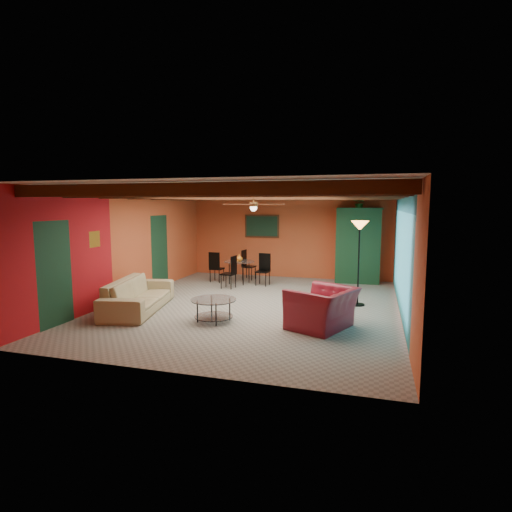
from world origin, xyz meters
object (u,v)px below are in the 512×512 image
(floor_lamp, at_px, (359,263))
(sofa, at_px, (139,295))
(vase, at_px, (239,249))
(armchair, at_px, (322,308))
(dining_table, at_px, (239,268))
(armoire, at_px, (358,246))
(potted_plant, at_px, (360,202))
(coffee_table, at_px, (214,310))

(floor_lamp, bearing_deg, sofa, -158.41)
(floor_lamp, height_order, vase, floor_lamp)
(armchair, distance_m, dining_table, 4.82)
(armchair, relative_size, floor_lamp, 0.60)
(dining_table, relative_size, armoire, 0.82)
(armoire, relative_size, floor_lamp, 1.10)
(potted_plant, distance_m, vase, 3.86)
(sofa, relative_size, vase, 11.65)
(sofa, relative_size, armchair, 2.01)
(floor_lamp, bearing_deg, armchair, -105.60)
(armchair, bearing_deg, potted_plant, -161.82)
(sofa, bearing_deg, floor_lamp, -80.77)
(armoire, relative_size, potted_plant, 5.05)
(vase, bearing_deg, coffee_table, -78.73)
(dining_table, xyz_separation_m, potted_plant, (3.39, 1.21, 1.95))
(armchair, bearing_deg, floor_lamp, -172.39)
(sofa, relative_size, floor_lamp, 1.21)
(sofa, bearing_deg, dining_table, -30.10)
(armoire, bearing_deg, floor_lamp, -91.31)
(dining_table, bearing_deg, vase, 0.00)
(coffee_table, distance_m, floor_lamp, 3.59)
(coffee_table, bearing_deg, armchair, 4.01)
(armoire, bearing_deg, vase, -164.24)
(potted_plant, bearing_deg, armoire, 0.00)
(floor_lamp, height_order, potted_plant, potted_plant)
(coffee_table, xyz_separation_m, dining_table, (-0.79, 3.96, 0.23))
(dining_table, distance_m, armoire, 3.66)
(sofa, height_order, vase, vase)
(coffee_table, distance_m, armoire, 5.85)
(sofa, height_order, dining_table, dining_table)
(potted_plant, bearing_deg, coffee_table, -116.74)
(sofa, distance_m, coffee_table, 1.98)
(sofa, xyz_separation_m, dining_table, (1.15, 3.60, 0.12))
(sofa, xyz_separation_m, armchair, (4.10, -0.20, 0.04))
(armoire, xyz_separation_m, vase, (-3.39, -1.21, -0.06))
(vase, bearing_deg, armchair, -52.22)
(armchair, height_order, dining_table, dining_table)
(armchair, distance_m, coffee_table, 2.17)
(coffee_table, height_order, armoire, armoire)
(vase, bearing_deg, potted_plant, 19.61)
(coffee_table, height_order, dining_table, dining_table)
(dining_table, height_order, vase, vase)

